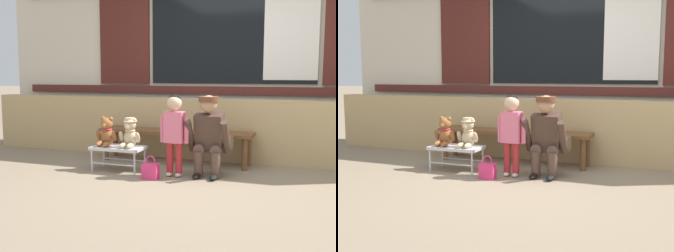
% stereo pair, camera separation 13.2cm
% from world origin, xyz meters
% --- Properties ---
extents(ground_plane, '(60.00, 60.00, 0.00)m').
position_xyz_m(ground_plane, '(0.00, 0.00, 0.00)').
color(ground_plane, '#84725B').
extents(brick_low_wall, '(7.38, 0.25, 0.85)m').
position_xyz_m(brick_low_wall, '(0.00, 1.43, 0.42)').
color(brick_low_wall, tan).
rests_on(brick_low_wall, ground).
extents(shop_facade, '(7.53, 0.26, 3.56)m').
position_xyz_m(shop_facade, '(0.00, 1.94, 1.78)').
color(shop_facade, beige).
rests_on(shop_facade, ground).
extents(wooden_bench_long, '(2.10, 0.40, 0.44)m').
position_xyz_m(wooden_bench_long, '(-0.57, 1.06, 0.37)').
color(wooden_bench_long, brown).
rests_on(wooden_bench_long, ground).
extents(small_display_bench, '(0.64, 0.36, 0.30)m').
position_xyz_m(small_display_bench, '(-1.07, 0.38, 0.27)').
color(small_display_bench, silver).
rests_on(small_display_bench, ground).
extents(teddy_bear_plain, '(0.28, 0.26, 0.36)m').
position_xyz_m(teddy_bear_plain, '(-1.23, 0.39, 0.46)').
color(teddy_bear_plain, '#93562D').
rests_on(teddy_bear_plain, small_display_bench).
extents(teddy_bear_with_hat, '(0.28, 0.27, 0.36)m').
position_xyz_m(teddy_bear_with_hat, '(-0.91, 0.39, 0.47)').
color(teddy_bear_with_hat, '#CCB289').
rests_on(teddy_bear_with_hat, small_display_bench).
extents(child_standing, '(0.35, 0.18, 0.96)m').
position_xyz_m(child_standing, '(-0.32, 0.34, 0.59)').
color(child_standing, '#B7282D').
rests_on(child_standing, ground).
extents(adult_crouching, '(0.50, 0.49, 0.95)m').
position_xyz_m(adult_crouching, '(0.07, 0.49, 0.48)').
color(adult_crouching, brown).
rests_on(adult_crouching, ground).
extents(handbag_on_ground, '(0.18, 0.11, 0.27)m').
position_xyz_m(handbag_on_ground, '(-0.53, 0.12, 0.10)').
color(handbag_on_ground, '#E53370').
rests_on(handbag_on_ground, ground).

